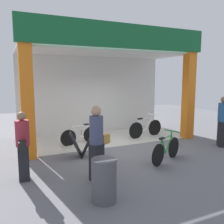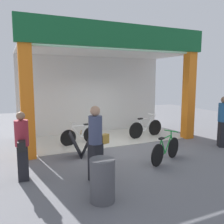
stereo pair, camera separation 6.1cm
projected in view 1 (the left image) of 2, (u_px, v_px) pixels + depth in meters
The scene contains 10 objects.
ground_plane at pixel (120, 146), 8.54m from camera, with size 20.91×20.91×0.00m, color slate.
shop_facade at pixel (104, 82), 9.53m from camera, with size 6.65×2.95×4.17m.
bicycle_inside_0 at pixel (146, 128), 9.86m from camera, with size 1.68×0.46×0.93m.
bicycle_inside_1 at pixel (80, 135), 8.79m from camera, with size 1.49×0.43×0.83m.
bicycle_parked_0 at pixel (166, 150), 6.96m from camera, with size 1.45×0.72×0.87m.
sandwich_board_sign at pixel (82, 144), 7.39m from camera, with size 0.85×0.69×0.79m.
pedestrian_0 at pixel (223, 121), 8.42m from camera, with size 0.49×0.49×1.78m.
pedestrian_2 at pixel (97, 142), 5.62m from camera, with size 0.60×0.41×1.78m.
pedestrian_3 at pixel (23, 146), 5.60m from camera, with size 0.34×0.63×1.64m.
trash_bin at pixel (104, 180), 4.69m from camera, with size 0.49×0.49×0.86m, color #4C4C51.
Camera 1 is at (-3.72, -7.41, 2.41)m, focal length 38.65 mm.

